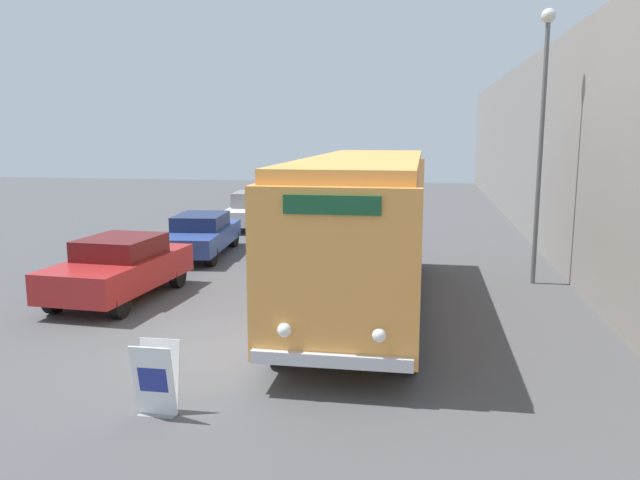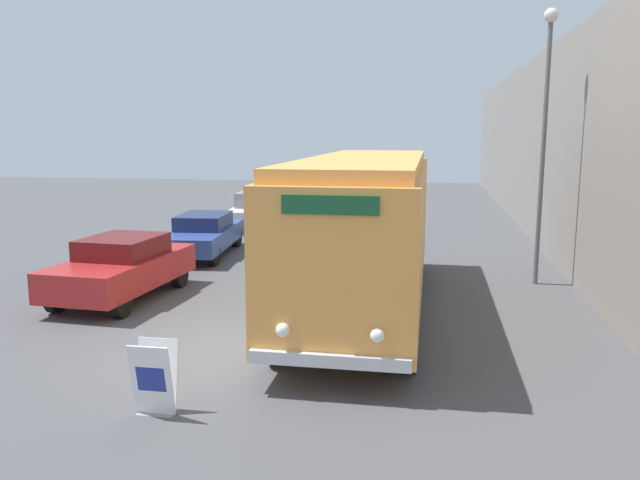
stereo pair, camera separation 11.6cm
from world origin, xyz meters
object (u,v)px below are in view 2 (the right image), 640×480
object	(u,v)px
sign_board	(154,379)
streetlamp	(545,112)
parked_car_mid	(203,234)
parked_car_distant	(293,193)
vintage_bus	(366,224)
parked_car_near	(122,267)
parked_car_far	(257,210)

from	to	relation	value
sign_board	streetlamp	bearing A→B (deg)	53.89
streetlamp	parked_car_mid	world-z (taller)	streetlamp
parked_car_mid	parked_car_distant	size ratio (longest dim) A/B	1.12
vintage_bus	parked_car_near	xyz separation A→B (m)	(-5.87, -0.24, -1.16)
sign_board	parked_car_mid	distance (m)	11.81
streetlamp	parked_car_mid	size ratio (longest dim) A/B	1.48
vintage_bus	parked_car_far	distance (m)	12.88
vintage_bus	parked_car_far	size ratio (longest dim) A/B	2.30
vintage_bus	parked_car_distant	distance (m)	19.59
parked_car_far	parked_car_mid	bearing A→B (deg)	-96.01
vintage_bus	parked_car_distant	size ratio (longest dim) A/B	2.44
sign_board	parked_car_mid	xyz separation A→B (m)	(-3.48, 11.28, 0.18)
sign_board	parked_car_far	bearing A→B (deg)	101.10
parked_car_near	parked_car_mid	world-z (taller)	parked_car_near
vintage_bus	parked_car_far	bearing A→B (deg)	116.95
vintage_bus	parked_car_near	bearing A→B (deg)	-177.68
vintage_bus	parked_car_near	world-z (taller)	vintage_bus
streetlamp	parked_car_near	world-z (taller)	streetlamp
parked_car_near	parked_car_distant	xyz separation A→B (m)	(0.06, 18.90, -0.04)
vintage_bus	sign_board	distance (m)	6.63
vintage_bus	parked_car_mid	bearing A→B (deg)	138.09
sign_board	parked_car_mid	world-z (taller)	parked_car_mid
parked_car_far	parked_car_distant	world-z (taller)	parked_car_far
streetlamp	parked_car_near	distance (m)	11.29
vintage_bus	parked_car_far	xyz separation A→B (m)	(-5.81, 11.43, -1.21)
parked_car_near	parked_car_far	size ratio (longest dim) A/B	0.96
parked_car_near	parked_car_far	bearing A→B (deg)	93.44
parked_car_near	parked_car_mid	xyz separation A→B (m)	(0.00, 5.51, -0.08)
vintage_bus	parked_car_near	distance (m)	5.99
parked_car_near	parked_car_far	distance (m)	11.67
parked_car_near	parked_car_distant	size ratio (longest dim) A/B	1.03
parked_car_near	sign_board	bearing A→B (deg)	-55.12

